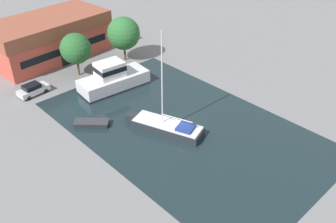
# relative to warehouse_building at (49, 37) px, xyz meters

# --- Properties ---
(ground_plane) EXTENTS (440.00, 440.00, 0.00)m
(ground_plane) POSITION_rel_warehouse_building_xyz_m (1.35, -29.26, -3.30)
(ground_plane) COLOR slate
(water_canal) EXTENTS (20.96, 34.30, 0.01)m
(water_canal) POSITION_rel_warehouse_building_xyz_m (1.35, -29.26, -3.30)
(water_canal) COLOR #19282D
(water_canal) RESTS_ON ground
(warehouse_building) EXTENTS (19.47, 11.03, 6.52)m
(warehouse_building) POSITION_rel_warehouse_building_xyz_m (0.00, 0.00, 0.00)
(warehouse_building) COLOR #C64C3D
(warehouse_building) RESTS_ON ground
(quay_tree_near_building) EXTENTS (4.52, 4.52, 6.50)m
(quay_tree_near_building) POSITION_rel_warehouse_building_xyz_m (-0.33, -8.93, 0.93)
(quay_tree_near_building) COLOR brown
(quay_tree_near_building) RESTS_ON ground
(quay_tree_by_water) EXTENTS (5.17, 5.17, 7.08)m
(quay_tree_by_water) POSITION_rel_warehouse_building_xyz_m (8.03, -9.44, 1.18)
(quay_tree_by_water) COLOR brown
(quay_tree_by_water) RESTS_ON ground
(parked_car) EXTENTS (4.36, 2.22, 1.58)m
(parked_car) POSITION_rel_warehouse_building_xyz_m (-8.04, -9.72, -2.51)
(parked_car) COLOR silver
(parked_car) RESTS_ON ground
(sailboat_moored) EXTENTS (5.44, 9.78, 12.32)m
(sailboat_moored) POSITION_rel_warehouse_building_xyz_m (-0.61, -28.42, -2.67)
(sailboat_moored) COLOR #23282D
(sailboat_moored) RESTS_ON water_canal
(motor_cruiser) EXTENTS (10.21, 4.90, 4.04)m
(motor_cruiser) POSITION_rel_warehouse_building_xyz_m (1.04, -15.75, -1.83)
(motor_cruiser) COLOR silver
(motor_cruiser) RESTS_ON water_canal
(small_dinghy) EXTENTS (3.99, 4.00, 0.58)m
(small_dinghy) POSITION_rel_warehouse_building_xyz_m (-6.41, -21.45, -3.00)
(small_dinghy) COLOR #23282D
(small_dinghy) RESTS_ON water_canal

